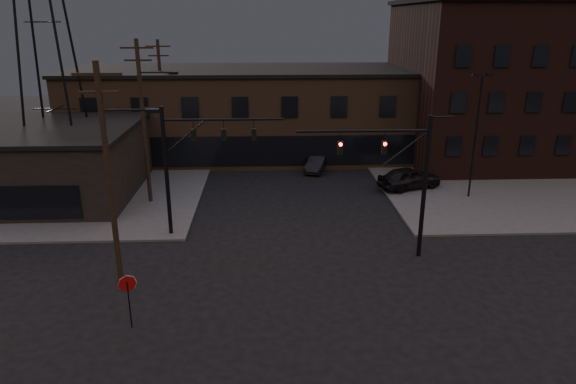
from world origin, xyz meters
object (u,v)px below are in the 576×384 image
object	(u,v)px
traffic_signal_near	(405,172)
parked_car_lot_b	(505,161)
stop_sign	(128,289)
car_crossing	(317,164)
traffic_signal_far	(187,157)
parked_car_lot_a	(409,178)

from	to	relation	value
traffic_signal_near	parked_car_lot_b	bearing A→B (deg)	51.13
stop_sign	car_crossing	bearing A→B (deg)	66.28
traffic_signal_near	traffic_signal_far	distance (m)	12.57
parked_car_lot_a	parked_car_lot_b	distance (m)	11.43
parked_car_lot_b	car_crossing	size ratio (longest dim) A/B	1.03
traffic_signal_far	parked_car_lot_a	world-z (taller)	traffic_signal_far
parked_car_lot_a	car_crossing	size ratio (longest dim) A/B	1.24
stop_sign	car_crossing	distance (m)	25.87
traffic_signal_near	car_crossing	bearing A→B (deg)	99.78
traffic_signal_far	traffic_signal_near	bearing A→B (deg)	-16.17
traffic_signal_near	car_crossing	size ratio (longest dim) A/B	1.99
traffic_signal_near	parked_car_lot_a	world-z (taller)	traffic_signal_near
traffic_signal_near	parked_car_lot_b	world-z (taller)	traffic_signal_near
traffic_signal_far	car_crossing	bearing A→B (deg)	56.32
car_crossing	traffic_signal_near	bearing A→B (deg)	-61.47
stop_sign	parked_car_lot_a	distance (m)	24.86
traffic_signal_near	traffic_signal_far	bearing A→B (deg)	163.83
traffic_signal_near	traffic_signal_far	size ratio (longest dim) A/B	1.00
parked_car_lot_b	traffic_signal_near	bearing A→B (deg)	149.55
stop_sign	parked_car_lot_a	size ratio (longest dim) A/B	0.50
traffic_signal_near	traffic_signal_far	xyz separation A→B (m)	(-12.07, 3.50, 0.08)
parked_car_lot_a	car_crossing	bearing A→B (deg)	29.75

